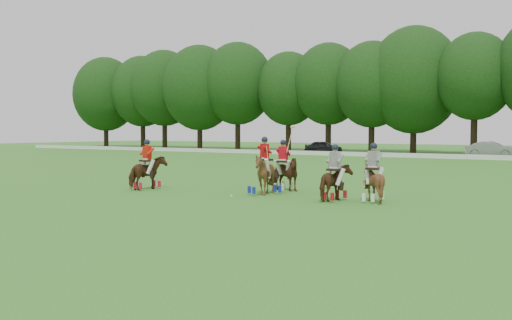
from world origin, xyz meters
The scene contains 11 objects.
ground centered at (0.00, 0.00, 0.00)m, with size 180.00×180.00×0.00m, color #387321.
tree_line centered at (0.26, 48.05, 8.23)m, with size 117.98×14.32×14.75m.
boundary_rail centered at (0.00, 38.00, 0.22)m, with size 120.00×0.10×0.44m, color white.
car_left centered at (-14.88, 42.50, 0.71)m, with size 1.68×4.17×1.42m, color black.
car_mid centered at (2.82, 42.50, 0.76)m, with size 1.62×4.64×1.53m, color gray.
polo_red_a centered at (-4.00, 3.23, 0.78)m, with size 1.10×1.80×2.19m.
polo_red_b centered at (1.23, 6.03, 0.77)m, with size 1.63×1.46×2.73m.
polo_red_c centered at (1.36, 4.34, 0.84)m, with size 1.86×1.93×2.33m.
polo_stripe_a centered at (4.60, 4.04, 0.73)m, with size 1.00×1.62×2.08m.
polo_stripe_b centered at (5.90, 4.50, 0.75)m, with size 1.18×1.32×2.14m.
polo_ball centered at (0.72, 2.93, 0.04)m, with size 0.09×0.09×0.09m, color white.
Camera 1 is at (13.52, -14.96, 2.60)m, focal length 40.00 mm.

